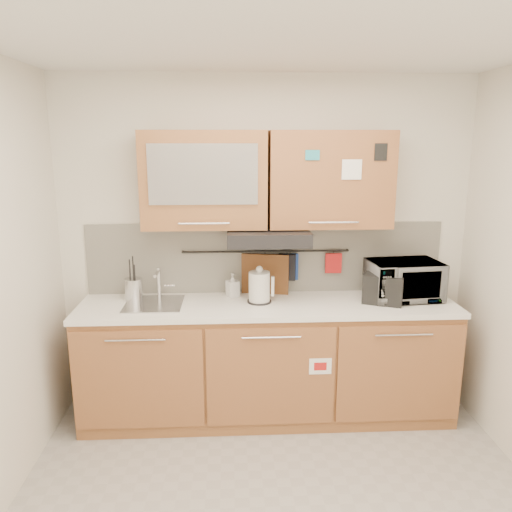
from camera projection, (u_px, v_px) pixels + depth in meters
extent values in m
plane|color=white|center=(290.00, 27.00, 2.19)|extent=(3.20, 3.20, 0.00)
plane|color=silver|center=(265.00, 245.00, 3.95)|extent=(3.20, 0.00, 3.20)
cube|color=#A66B3B|center=(268.00, 362.00, 3.85)|extent=(2.80, 0.60, 0.88)
cube|color=black|center=(267.00, 407.00, 3.94)|extent=(2.80, 0.54, 0.10)
cube|color=#A16139|center=(138.00, 380.00, 3.50)|extent=(0.91, 0.02, 0.74)
cylinder|color=silver|center=(135.00, 340.00, 3.40)|extent=(0.41, 0.01, 0.01)
cube|color=#A16139|center=(271.00, 377.00, 3.54)|extent=(0.91, 0.02, 0.74)
cylinder|color=silver|center=(271.00, 338.00, 3.45)|extent=(0.41, 0.01, 0.01)
cube|color=#A16139|center=(400.00, 374.00, 3.59)|extent=(0.91, 0.02, 0.74)
cylinder|color=silver|center=(404.00, 335.00, 3.49)|extent=(0.41, 0.01, 0.01)
cube|color=white|center=(268.00, 306.00, 3.74)|extent=(2.82, 0.62, 0.04)
cube|color=silver|center=(265.00, 258.00, 3.96)|extent=(2.80, 0.02, 0.56)
cube|color=#A66B3B|center=(204.00, 180.00, 3.63)|extent=(0.90, 0.35, 0.70)
cube|color=silver|center=(203.00, 174.00, 3.44)|extent=(0.76, 0.02, 0.42)
cube|color=#A16139|center=(329.00, 179.00, 3.68)|extent=(0.90, 0.35, 0.70)
cube|color=white|center=(352.00, 170.00, 3.49)|extent=(0.14, 0.00, 0.14)
cube|color=black|center=(268.00, 236.00, 3.68)|extent=(0.60, 0.46, 0.10)
cube|color=silver|center=(154.00, 305.00, 3.70)|extent=(0.42, 0.40, 0.03)
cylinder|color=silver|center=(159.00, 283.00, 3.83)|extent=(0.03, 0.03, 0.24)
cylinder|color=silver|center=(157.00, 273.00, 3.73)|extent=(0.02, 0.18, 0.02)
cylinder|color=black|center=(266.00, 251.00, 3.91)|extent=(1.30, 0.02, 0.02)
cylinder|color=#BBBCC0|center=(134.00, 289.00, 3.79)|extent=(0.18, 0.18, 0.17)
cylinder|color=black|center=(131.00, 280.00, 3.78)|extent=(0.01, 0.01, 0.32)
cylinder|color=black|center=(135.00, 283.00, 3.76)|extent=(0.01, 0.01, 0.28)
cylinder|color=black|center=(134.00, 278.00, 3.79)|extent=(0.01, 0.01, 0.34)
cylinder|color=black|center=(131.00, 285.00, 3.75)|extent=(0.01, 0.01, 0.25)
cylinder|color=silver|center=(259.00, 287.00, 3.73)|extent=(0.18, 0.18, 0.23)
sphere|color=silver|center=(259.00, 269.00, 3.70)|extent=(0.05, 0.05, 0.05)
cube|color=silver|center=(273.00, 286.00, 3.72)|extent=(0.03, 0.03, 0.15)
cylinder|color=black|center=(259.00, 301.00, 3.76)|extent=(0.18, 0.18, 0.01)
cube|color=black|center=(383.00, 289.00, 3.71)|extent=(0.33, 0.27, 0.22)
cube|color=black|center=(377.00, 275.00, 3.71)|extent=(0.12, 0.15, 0.01)
cube|color=black|center=(391.00, 277.00, 3.67)|extent=(0.12, 0.15, 0.01)
imported|color=#999999|center=(404.00, 280.00, 3.81)|extent=(0.57, 0.41, 0.29)
imported|color=#999999|center=(233.00, 285.00, 3.88)|extent=(0.11, 0.12, 0.19)
cube|color=brown|center=(265.00, 282.00, 3.95)|extent=(0.37, 0.10, 0.46)
cube|color=navy|center=(290.00, 267.00, 3.93)|extent=(0.13, 0.05, 0.21)
cube|color=black|center=(287.00, 267.00, 3.93)|extent=(0.14, 0.07, 0.21)
cube|color=#AA1618|center=(333.00, 263.00, 3.94)|extent=(0.13, 0.02, 0.16)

